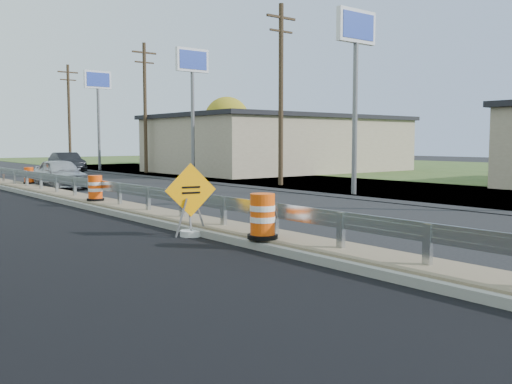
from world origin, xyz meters
TOP-DOWN VIEW (x-y plane):
  - ground at (0.00, 0.00)m, footprint 140.00×140.00m
  - grass_verge_far at (30.00, 10.00)m, footprint 40.00×120.00m
  - median at (0.00, 8.00)m, footprint 1.60×55.00m
  - guardrail at (0.00, 9.00)m, footprint 0.10×46.15m
  - retail_building_near at (20.99, 20.00)m, footprint 18.50×12.50m
  - pylon_sign_south at (10.50, 3.00)m, footprint 2.20×0.30m
  - pylon_sign_mid at (10.50, 16.00)m, footprint 2.20×0.30m
  - pylon_sign_north at (10.50, 30.00)m, footprint 2.20×0.30m
  - utility_pole_smid at (11.50, 9.00)m, footprint 1.90×0.26m
  - utility_pole_nmid at (11.50, 24.00)m, footprint 1.90×0.26m
  - utility_pole_north at (11.50, 39.00)m, footprint 1.90×0.26m
  - tree_far_yellow at (26.00, 34.00)m, footprint 4.62×4.62m
  - caution_sign at (-0.90, -1.89)m, footprint 1.29×0.54m
  - barrel_median_near at (-0.55, -4.22)m, footprint 0.67×0.67m
  - barrel_median_mid at (-0.18, 5.60)m, footprint 0.61×0.61m
  - barrel_median_far at (0.55, 15.47)m, footprint 0.55×0.55m
  - barrel_shoulder_far at (7.00, 30.01)m, footprint 0.65×0.65m
  - car_silver at (1.80, 14.60)m, footprint 1.83×4.34m
  - car_dark_mid at (7.00, 27.72)m, footprint 1.96×4.69m

SIDE VIEW (x-z plane):
  - ground at x=0.00m, z-range 0.00..0.00m
  - grass_verge_far at x=30.00m, z-range 0.00..0.03m
  - median at x=0.00m, z-range 0.00..0.23m
  - barrel_shoulder_far at x=7.00m, z-range -0.02..0.93m
  - caution_sign at x=-0.90m, z-range -0.44..1.36m
  - barrel_median_far at x=0.55m, z-range 0.21..1.03m
  - barrel_median_mid at x=-0.18m, z-range 0.21..1.11m
  - barrel_median_near at x=-0.55m, z-range 0.21..1.19m
  - guardrail at x=0.00m, z-range 0.37..1.09m
  - car_silver at x=1.80m, z-range 0.00..1.46m
  - car_dark_mid at x=7.00m, z-range 0.00..1.51m
  - retail_building_near at x=20.99m, z-range 0.02..4.29m
  - tree_far_yellow at x=26.00m, z-range 1.11..7.97m
  - utility_pole_smid at x=11.50m, z-range 0.23..9.63m
  - utility_pole_nmid at x=11.50m, z-range 0.23..9.63m
  - utility_pole_north at x=11.50m, z-range 0.23..9.63m
  - pylon_sign_south at x=10.50m, z-range 2.53..10.43m
  - pylon_sign_mid at x=10.50m, z-range 2.53..10.43m
  - pylon_sign_north at x=10.50m, z-range 2.53..10.43m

